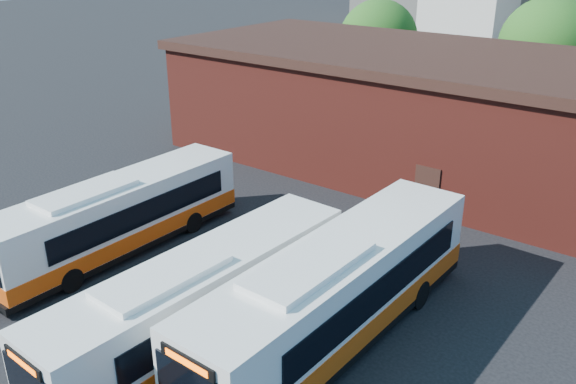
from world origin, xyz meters
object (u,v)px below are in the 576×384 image
Objects in this scene: bus_east at (337,297)px; transit_worker at (135,380)px; bus_mideast at (202,304)px; bus_midwest at (119,219)px.

bus_east reaches higher than transit_worker.
bus_mideast is at bearing -139.00° from bus_east.
bus_midwest is at bearing -177.50° from bus_east.
bus_mideast is at bearing -18.53° from bus_midwest.
transit_worker is at bearing -113.94° from bus_east.
bus_east is (3.20, 2.70, 0.14)m from bus_mideast.
bus_midwest is 6.52× the size of transit_worker.
bus_east is at bearing -3.67° from transit_worker.
bus_mideast is at bearing 30.55° from transit_worker.
bus_east is at bearing 42.26° from bus_mideast.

